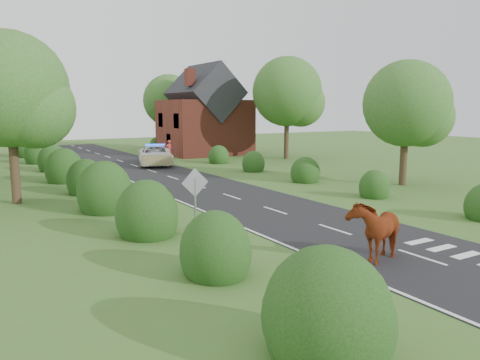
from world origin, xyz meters
TOP-DOWN VIEW (x-y plane):
  - ground at (0.00, 0.00)m, footprint 120.00×120.00m
  - road at (0.00, 15.00)m, footprint 6.00×70.00m
  - road_markings at (-1.60, 12.93)m, footprint 4.96×70.00m
  - hedgerow_left at (-6.51, 11.69)m, footprint 2.75×50.41m
  - hedgerow_right at (6.60, 11.21)m, footprint 2.10×45.78m
  - tree_left_a at (-9.75, 11.86)m, footprint 5.74×5.60m
  - tree_right_a at (11.23, 5.87)m, footprint 5.33×5.20m
  - tree_right_b at (14.29, 21.84)m, footprint 6.56×6.40m
  - tree_right_c at (9.27, 37.85)m, footprint 6.15×6.00m
  - road_sign at (-5.00, 2.00)m, footprint 1.06×0.08m
  - house at (9.49, 30.00)m, footprint 8.00×7.40m
  - cow at (-1.35, -3.27)m, footprint 2.53×1.89m
  - police_van at (1.67, 23.59)m, footprint 4.36×6.34m
  - pedestrian_red at (4.17, 26.74)m, footprint 0.76×0.61m
  - pedestrian_purple at (4.38, 27.36)m, footprint 1.05×1.05m

SIDE VIEW (x-z plane):
  - ground at x=0.00m, z-range 0.00..0.00m
  - road at x=0.00m, z-range 0.00..0.02m
  - road_markings at x=-1.60m, z-range 0.02..0.03m
  - hedgerow_right at x=6.60m, z-range -0.50..1.60m
  - hedgerow_left at x=-6.51m, z-range -0.75..2.25m
  - cow at x=-1.35m, z-range 0.00..1.60m
  - police_van at x=1.67m, z-range -0.07..1.68m
  - pedestrian_purple at x=4.38m, z-range 0.00..1.72m
  - pedestrian_red at x=4.17m, z-range 0.00..1.81m
  - road_sign at x=-5.00m, z-range 0.39..2.92m
  - house at x=9.49m, z-range -0.80..8.37m
  - tree_right_a at x=11.23m, z-range 0.96..8.52m
  - tree_left_a at x=-9.75m, z-range 1.15..9.53m
  - tree_right_c at x=9.27m, z-range 1.05..9.63m
  - tree_right_b at x=14.29m, z-range 1.24..10.64m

